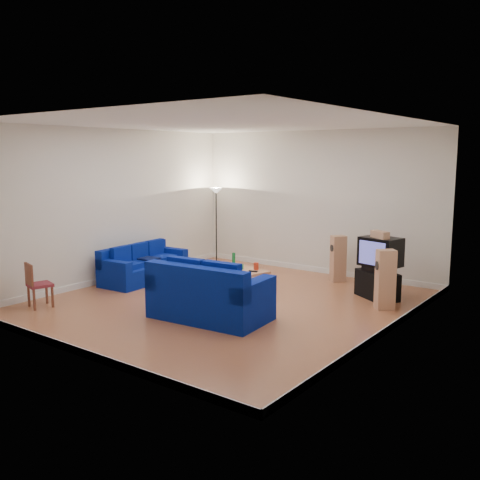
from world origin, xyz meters
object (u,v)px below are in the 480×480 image
Objects in this scene: tv_stand at (377,285)px; sofa_three_seat at (142,268)px; sofa_loveseat at (208,298)px; coffee_table at (242,271)px; television at (380,252)px.

sofa_three_seat is at bearing -127.51° from tv_stand.
tv_stand is (4.57, 1.64, -0.03)m from sofa_three_seat.
sofa_loveseat reaches higher than tv_stand.
sofa_loveseat is at bearing 62.42° from sofa_three_seat.
tv_stand is at bearing 20.20° from coffee_table.
sofa_loveseat reaches higher than sofa_three_seat.
tv_stand reaches higher than coffee_table.
sofa_three_seat is 1.64× the size of coffee_table.
coffee_table is at bearing -127.10° from tv_stand.
television reaches higher than tv_stand.
coffee_table is at bearing 105.15° from sofa_three_seat.
tv_stand is 1.05× the size of television.
tv_stand is (2.47, 0.91, -0.10)m from coffee_table.
sofa_three_seat is 4.93m from television.
coffee_table is 2.64m from tv_stand.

